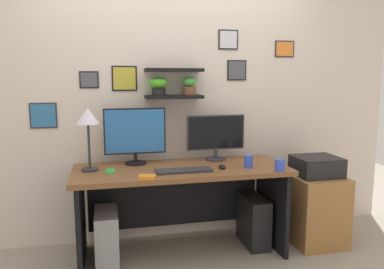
{
  "coord_description": "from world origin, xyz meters",
  "views": [
    {
      "loc": [
        -0.6,
        -2.94,
        1.48
      ],
      "look_at": [
        0.1,
        0.05,
        1.01
      ],
      "focal_mm": 35.0,
      "sensor_mm": 36.0,
      "label": 1
    }
  ],
  "objects_px": {
    "computer_mouse": "(222,167)",
    "computer_tower_right": "(253,221)",
    "cell_phone": "(110,171)",
    "desk_lamp": "(88,121)",
    "pen_cup": "(248,161)",
    "printer": "(316,166)",
    "desk": "(180,190)",
    "drawer_cabinet": "(314,209)",
    "computer_tower_left": "(107,237)",
    "keyboard": "(184,171)",
    "scissors_tray": "(147,177)",
    "monitor_right": "(216,135)",
    "coffee_mug": "(280,165)",
    "monitor_left": "(135,134)"
  },
  "relations": [
    {
      "from": "computer_mouse",
      "to": "computer_tower_right",
      "type": "xyz_separation_m",
      "value": [
        0.35,
        0.15,
        -0.55
      ]
    },
    {
      "from": "cell_phone",
      "to": "desk_lamp",
      "type": "bearing_deg",
      "value": 157.48
    },
    {
      "from": "pen_cup",
      "to": "printer",
      "type": "bearing_deg",
      "value": 6.81
    },
    {
      "from": "desk",
      "to": "drawer_cabinet",
      "type": "distance_m",
      "value": 1.24
    },
    {
      "from": "desk",
      "to": "computer_tower_left",
      "type": "height_order",
      "value": "desk"
    },
    {
      "from": "drawer_cabinet",
      "to": "pen_cup",
      "type": "bearing_deg",
      "value": -173.19
    },
    {
      "from": "desk",
      "to": "drawer_cabinet",
      "type": "height_order",
      "value": "desk"
    },
    {
      "from": "keyboard",
      "to": "computer_tower_right",
      "type": "height_order",
      "value": "keyboard"
    },
    {
      "from": "keyboard",
      "to": "computer_tower_left",
      "type": "bearing_deg",
      "value": 168.71
    },
    {
      "from": "keyboard",
      "to": "scissors_tray",
      "type": "xyz_separation_m",
      "value": [
        -0.3,
        -0.13,
        0.0
      ]
    },
    {
      "from": "monitor_right",
      "to": "desk_lamp",
      "type": "xyz_separation_m",
      "value": [
        -1.09,
        -0.16,
        0.18
      ]
    },
    {
      "from": "scissors_tray",
      "to": "computer_tower_left",
      "type": "relative_size",
      "value": 0.28
    },
    {
      "from": "computer_mouse",
      "to": "desk_lamp",
      "type": "height_order",
      "value": "desk_lamp"
    },
    {
      "from": "keyboard",
      "to": "computer_tower_left",
      "type": "xyz_separation_m",
      "value": [
        -0.61,
        0.12,
        -0.54
      ]
    },
    {
      "from": "coffee_mug",
      "to": "computer_tower_right",
      "type": "relative_size",
      "value": 0.21
    },
    {
      "from": "monitor_right",
      "to": "scissors_tray",
      "type": "distance_m",
      "value": 0.86
    },
    {
      "from": "desk",
      "to": "keyboard",
      "type": "distance_m",
      "value": 0.3
    },
    {
      "from": "drawer_cabinet",
      "to": "printer",
      "type": "xyz_separation_m",
      "value": [
        0.0,
        -0.0,
        0.39
      ]
    },
    {
      "from": "computer_mouse",
      "to": "printer",
      "type": "height_order",
      "value": "printer"
    },
    {
      "from": "computer_mouse",
      "to": "computer_tower_left",
      "type": "distance_m",
      "value": 1.08
    },
    {
      "from": "keyboard",
      "to": "drawer_cabinet",
      "type": "bearing_deg",
      "value": 5.01
    },
    {
      "from": "keyboard",
      "to": "coffee_mug",
      "type": "height_order",
      "value": "coffee_mug"
    },
    {
      "from": "printer",
      "to": "drawer_cabinet",
      "type": "bearing_deg",
      "value": 90.0
    },
    {
      "from": "monitor_left",
      "to": "coffee_mug",
      "type": "height_order",
      "value": "monitor_left"
    },
    {
      "from": "desk",
      "to": "computer_mouse",
      "type": "relative_size",
      "value": 19.39
    },
    {
      "from": "monitor_left",
      "to": "pen_cup",
      "type": "distance_m",
      "value": 0.98
    },
    {
      "from": "drawer_cabinet",
      "to": "desk_lamp",
      "type": "bearing_deg",
      "value": 177.17
    },
    {
      "from": "computer_mouse",
      "to": "coffee_mug",
      "type": "xyz_separation_m",
      "value": [
        0.42,
        -0.17,
        0.03
      ]
    },
    {
      "from": "cell_phone",
      "to": "computer_tower_left",
      "type": "height_order",
      "value": "cell_phone"
    },
    {
      "from": "monitor_left",
      "to": "monitor_right",
      "type": "distance_m",
      "value": 0.71
    },
    {
      "from": "desk",
      "to": "computer_tower_left",
      "type": "relative_size",
      "value": 4.02
    },
    {
      "from": "monitor_right",
      "to": "drawer_cabinet",
      "type": "xyz_separation_m",
      "value": [
        0.86,
        -0.26,
        -0.66
      ]
    },
    {
      "from": "printer",
      "to": "computer_tower_left",
      "type": "relative_size",
      "value": 0.88
    },
    {
      "from": "computer_tower_right",
      "to": "printer",
      "type": "bearing_deg",
      "value": -7.84
    },
    {
      "from": "monitor_left",
      "to": "computer_tower_right",
      "type": "xyz_separation_m",
      "value": [
        1.02,
        -0.18,
        -0.79
      ]
    },
    {
      "from": "pen_cup",
      "to": "computer_tower_right",
      "type": "bearing_deg",
      "value": 52.09
    },
    {
      "from": "monitor_left",
      "to": "pen_cup",
      "type": "xyz_separation_m",
      "value": [
        0.89,
        -0.34,
        -0.21
      ]
    },
    {
      "from": "drawer_cabinet",
      "to": "scissors_tray",
      "type": "bearing_deg",
      "value": -171.06
    },
    {
      "from": "monitor_left",
      "to": "desk_lamp",
      "type": "relative_size",
      "value": 1.04
    },
    {
      "from": "printer",
      "to": "scissors_tray",
      "type": "bearing_deg",
      "value": -171.06
    },
    {
      "from": "desk_lamp",
      "to": "pen_cup",
      "type": "relative_size",
      "value": 4.99
    },
    {
      "from": "monitor_left",
      "to": "computer_mouse",
      "type": "height_order",
      "value": "monitor_left"
    },
    {
      "from": "monitor_left",
      "to": "pen_cup",
      "type": "bearing_deg",
      "value": -20.74
    },
    {
      "from": "desk",
      "to": "computer_tower_right",
      "type": "height_order",
      "value": "desk"
    },
    {
      "from": "computer_tower_left",
      "to": "computer_mouse",
      "type": "bearing_deg",
      "value": -5.25
    },
    {
      "from": "computer_tower_right",
      "to": "monitor_right",
      "type": "bearing_deg",
      "value": 149.06
    },
    {
      "from": "keyboard",
      "to": "printer",
      "type": "distance_m",
      "value": 1.23
    },
    {
      "from": "pen_cup",
      "to": "keyboard",
      "type": "bearing_deg",
      "value": -177.23
    },
    {
      "from": "pen_cup",
      "to": "computer_tower_left",
      "type": "bearing_deg",
      "value": 175.33
    },
    {
      "from": "keyboard",
      "to": "printer",
      "type": "bearing_deg",
      "value": 5.01
    }
  ]
}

